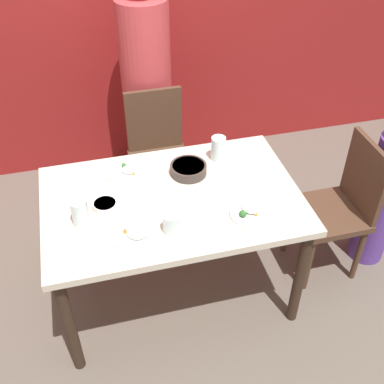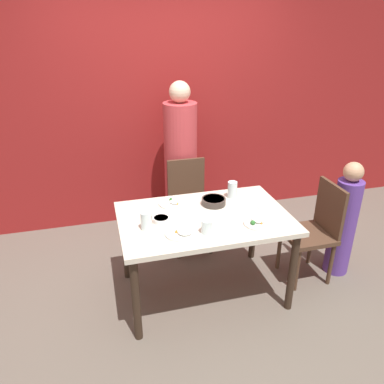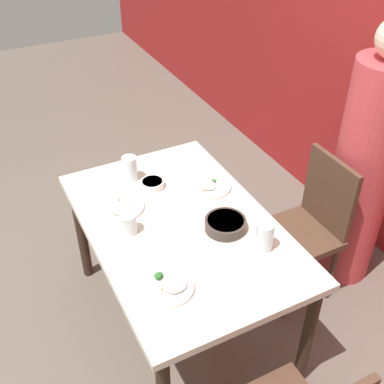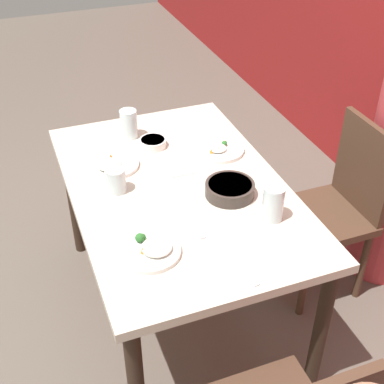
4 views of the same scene
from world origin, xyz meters
TOP-DOWN VIEW (x-y plane):
  - ground_plane at (0.00, 0.00)m, footprint 10.00×10.00m
  - dining_table at (0.00, 0.00)m, footprint 1.35×0.88m
  - chair_adult_spot at (0.08, 0.78)m, footprint 0.40×0.40m
  - bowl_curry at (0.13, 0.18)m, footprint 0.20×0.20m
  - plate_rice_adult at (-0.24, -0.22)m, footprint 0.23×0.23m
  - plate_rice_child at (-0.20, 0.27)m, footprint 0.23×0.23m
  - plate_noodles at (0.36, -0.23)m, footprint 0.23×0.23m
  - bowl_rice_small at (-0.35, 0.00)m, footprint 0.13×0.13m
  - glass_water_tall at (-0.47, -0.08)m, footprint 0.08×0.08m
  - glass_water_short at (0.33, 0.27)m, footprint 0.08×0.08m
  - glass_water_center at (-0.06, -0.25)m, footprint 0.08×0.08m
  - napkin_folded at (-0.13, 0.04)m, footprint 0.14×0.14m
  - fork_steel at (0.27, -0.03)m, footprint 0.18×0.04m
  - spoon_steel at (0.55, 0.04)m, footprint 0.18×0.06m

SIDE VIEW (x-z plane):
  - ground_plane at x=0.00m, z-range 0.00..0.00m
  - chair_adult_spot at x=0.08m, z-range 0.04..0.94m
  - dining_table at x=0.00m, z-range 0.29..1.03m
  - napkin_folded at x=-0.13m, z-range 0.74..0.75m
  - fork_steel at x=0.27m, z-range 0.74..0.75m
  - spoon_steel at x=0.55m, z-range 0.74..0.75m
  - plate_rice_child at x=-0.20m, z-range 0.73..0.78m
  - plate_rice_adult at x=-0.24m, z-range 0.73..0.78m
  - plate_noodles at x=0.36m, z-range 0.73..0.79m
  - bowl_rice_small at x=-0.35m, z-range 0.75..0.78m
  - bowl_curry at x=0.13m, z-range 0.75..0.80m
  - glass_water_center at x=-0.06m, z-range 0.74..0.85m
  - glass_water_tall at x=-0.47m, z-range 0.74..0.88m
  - glass_water_short at x=0.33m, z-range 0.74..0.89m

